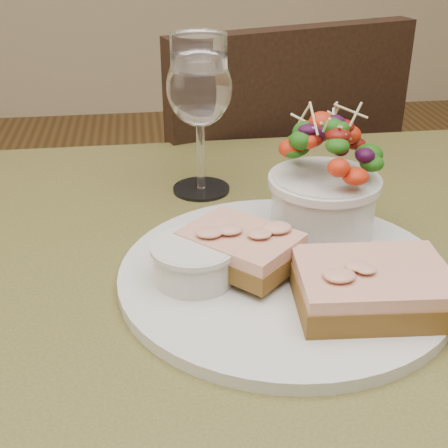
{
  "coord_description": "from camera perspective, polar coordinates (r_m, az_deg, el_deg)",
  "views": [
    {
      "loc": [
        -0.08,
        -0.48,
        1.07
      ],
      "look_at": [
        -0.02,
        0.01,
        0.81
      ],
      "focal_mm": 50.0,
      "sensor_mm": 36.0,
      "label": 1
    }
  ],
  "objects": [
    {
      "name": "cafe_table",
      "position": [
        0.64,
        1.68,
        -13.4
      ],
      "size": [
        0.8,
        0.8,
        0.75
      ],
      "color": "#433F1C",
      "rests_on": "ground"
    },
    {
      "name": "chair_far",
      "position": [
        1.36,
        1.64,
        -7.23
      ],
      "size": [
        0.52,
        0.52,
        0.9
      ],
      "rotation": [
        0.0,
        0.0,
        3.43
      ],
      "color": "black",
      "rests_on": "ground"
    },
    {
      "name": "dinner_plate",
      "position": [
        0.59,
        5.57,
        -4.7
      ],
      "size": [
        0.31,
        0.31,
        0.01
      ],
      "primitive_type": "cylinder",
      "color": "silver",
      "rests_on": "cafe_table"
    },
    {
      "name": "sandwich_front",
      "position": [
        0.54,
        13.38,
        -5.6
      ],
      "size": [
        0.13,
        0.1,
        0.03
      ],
      "rotation": [
        0.0,
        0.0,
        -0.08
      ],
      "color": "#4F3115",
      "rests_on": "dinner_plate"
    },
    {
      "name": "sandwich_back",
      "position": [
        0.57,
        1.52,
        -2.15
      ],
      "size": [
        0.12,
        0.12,
        0.03
      ],
      "rotation": [
        0.0,
        0.0,
        -0.79
      ],
      "color": "#4F3115",
      "rests_on": "dinner_plate"
    },
    {
      "name": "ramekin",
      "position": [
        0.56,
        -2.72,
        -3.33
      ],
      "size": [
        0.07,
        0.07,
        0.04
      ],
      "color": "beige",
      "rests_on": "dinner_plate"
    },
    {
      "name": "salad_bowl",
      "position": [
        0.63,
        9.21,
        4.15
      ],
      "size": [
        0.11,
        0.11,
        0.13
      ],
      "color": "silver",
      "rests_on": "dinner_plate"
    },
    {
      "name": "garnish",
      "position": [
        0.62,
        -2.93,
        -1.14
      ],
      "size": [
        0.05,
        0.04,
        0.02
      ],
      "color": "#123B0A",
      "rests_on": "dinner_plate"
    },
    {
      "name": "wine_glass",
      "position": [
        0.73,
        -2.25,
        11.95
      ],
      "size": [
        0.08,
        0.08,
        0.18
      ],
      "color": "white",
      "rests_on": "cafe_table"
    }
  ]
}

